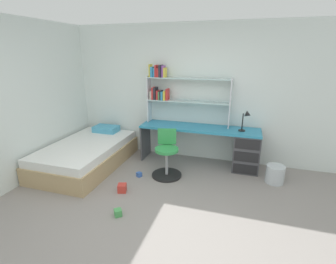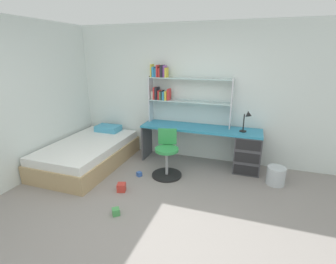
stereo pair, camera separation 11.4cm
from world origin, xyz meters
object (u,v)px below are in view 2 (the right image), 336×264
(bed_platform, at_px, (89,153))
(toy_block_blue_2, at_px, (139,174))
(bookshelf_hutch, at_px, (176,89))
(swivel_chair, at_px, (167,158))
(toy_block_green_1, at_px, (116,212))
(waste_bin, at_px, (276,176))
(desk_lamp, at_px, (248,118))
(toy_block_red_0, at_px, (121,187))
(desk, at_px, (232,147))

(bed_platform, bearing_deg, toy_block_blue_2, -7.02)
(bookshelf_hutch, distance_m, swivel_chair, 1.33)
(toy_block_green_1, bearing_deg, toy_block_blue_2, 98.80)
(bed_platform, distance_m, toy_block_blue_2, 1.14)
(toy_block_green_1, bearing_deg, waste_bin, 37.20)
(desk_lamp, distance_m, waste_bin, 1.04)
(desk_lamp, height_order, bed_platform, desk_lamp)
(desk_lamp, bearing_deg, bookshelf_hutch, 171.67)
(swivel_chair, xyz_separation_m, toy_block_red_0, (-0.49, -0.73, -0.26))
(waste_bin, height_order, toy_block_red_0, waste_bin)
(toy_block_green_1, bearing_deg, toy_block_red_0, 111.82)
(desk_lamp, bearing_deg, swivel_chair, -154.51)
(bed_platform, bearing_deg, bookshelf_hutch, 30.44)
(swivel_chair, relative_size, toy_block_green_1, 8.64)
(toy_block_blue_2, bearing_deg, toy_block_green_1, -81.20)
(bed_platform, xyz_separation_m, toy_block_green_1, (1.28, -1.22, -0.18))
(desk, xyz_separation_m, bed_platform, (-2.58, -0.71, -0.20))
(swivel_chair, distance_m, waste_bin, 1.81)
(bed_platform, xyz_separation_m, toy_block_red_0, (1.06, -0.67, -0.16))
(bookshelf_hutch, xyz_separation_m, toy_block_blue_2, (-0.35, -1.00, -1.35))
(desk, distance_m, swivel_chair, 1.22)
(waste_bin, height_order, toy_block_green_1, waste_bin)
(bed_platform, distance_m, toy_block_green_1, 1.78)
(toy_block_blue_2, bearing_deg, desk_lamp, 25.25)
(bookshelf_hutch, xyz_separation_m, waste_bin, (1.87, -0.52, -1.24))
(bookshelf_hutch, relative_size, bed_platform, 0.80)
(bookshelf_hutch, xyz_separation_m, desk_lamp, (1.35, -0.20, -0.40))
(bed_platform, height_order, toy_block_blue_2, bed_platform)
(swivel_chair, xyz_separation_m, waste_bin, (1.78, 0.28, -0.17))
(desk, distance_m, toy_block_red_0, 2.08)
(swivel_chair, height_order, bed_platform, swivel_chair)
(desk_lamp, relative_size, toy_block_green_1, 4.12)
(desk_lamp, distance_m, toy_block_red_0, 2.38)
(toy_block_blue_2, bearing_deg, bookshelf_hutch, 70.80)
(swivel_chair, relative_size, toy_block_blue_2, 10.47)
(bookshelf_hutch, xyz_separation_m, toy_block_green_1, (-0.18, -2.08, -1.34))
(desk, bearing_deg, swivel_chair, -147.96)
(swivel_chair, distance_m, toy_block_green_1, 1.34)
(swivel_chair, bearing_deg, waste_bin, 8.85)
(toy_block_green_1, relative_size, toy_block_blue_2, 1.21)
(waste_bin, bearing_deg, toy_block_red_0, -156.10)
(bookshelf_hutch, relative_size, toy_block_green_1, 17.01)
(desk, distance_m, bookshelf_hutch, 1.49)
(bed_platform, height_order, waste_bin, bed_platform)
(bookshelf_hutch, bearing_deg, desk, -7.72)
(bookshelf_hutch, relative_size, desk_lamp, 4.13)
(swivel_chair, distance_m, bed_platform, 1.56)
(desk, height_order, toy_block_red_0, desk)
(swivel_chair, height_order, waste_bin, swivel_chair)
(waste_bin, distance_m, toy_block_green_1, 2.58)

